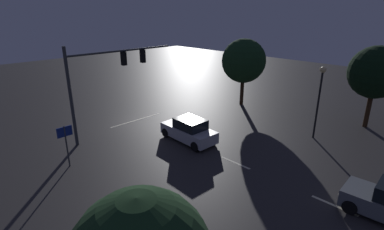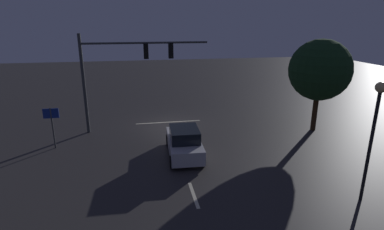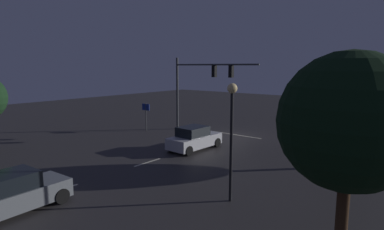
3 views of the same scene
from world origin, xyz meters
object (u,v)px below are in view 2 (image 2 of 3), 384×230
Objects in this scene: street_lamp_left_kerb at (375,121)px; route_sign at (52,119)px; tree_left_far at (320,70)px; traffic_signal_assembly at (124,64)px; car_approaching at (184,142)px.

street_lamp_left_kerb reaches higher than route_sign.
tree_left_far is at bearing -108.49° from street_lamp_left_kerb.
traffic_signal_assembly is 15.16m from street_lamp_left_kerb.
street_lamp_left_kerb is 2.04× the size of route_sign.
traffic_signal_assembly is at bearing -149.77° from route_sign.
car_approaching is 10.79m from tree_left_far.
tree_left_far reaches higher than car_approaching.
traffic_signal_assembly is at bearing -10.44° from tree_left_far.
car_approaching is 0.84× the size of street_lamp_left_kerb.
tree_left_far reaches higher than street_lamp_left_kerb.
street_lamp_left_kerb is at bearing 71.51° from tree_left_far.
route_sign is 0.40× the size of tree_left_far.
car_approaching is 8.17m from route_sign.
street_lamp_left_kerb is at bearing 132.65° from traffic_signal_assembly.
car_approaching is at bearing 123.31° from traffic_signal_assembly.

